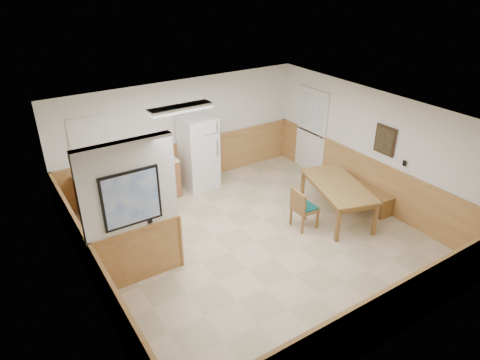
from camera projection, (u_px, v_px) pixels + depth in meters
ground at (256, 242)px, 8.21m from camera, size 6.00×6.00×0.00m
ceiling at (258, 117)px, 7.06m from camera, size 6.00×6.00×0.02m
back_wall at (183, 133)px, 9.88m from camera, size 6.00×0.02×2.50m
right_wall at (373, 149)px, 9.08m from camera, size 0.02×6.00×2.50m
left_wall at (87, 236)px, 6.19m from camera, size 0.02×6.00×2.50m
wainscot_back at (185, 163)px, 10.21m from camera, size 6.00×0.04×1.00m
wainscot_right at (367, 180)px, 9.42m from camera, size 0.04×6.00×1.00m
wainscot_left at (96, 277)px, 6.54m from camera, size 0.04×6.00×1.00m
partition_wall at (132, 217)px, 6.71m from camera, size 1.50×0.20×2.50m
kitchen_counter at (142, 182)px, 9.42m from camera, size 2.20×0.61×1.00m
exterior_door at (311, 131)px, 10.58m from camera, size 0.07×1.02×2.15m
kitchen_window at (89, 140)px, 8.71m from camera, size 0.80×0.04×1.00m
wall_painting at (385, 140)px, 8.70m from camera, size 0.04×0.50×0.60m
fluorescent_fixture at (180, 108)px, 7.68m from camera, size 1.20×0.30×0.09m
refrigerator at (199, 153)px, 9.88m from camera, size 0.78×0.73×1.70m
dining_table at (338, 188)px, 8.75m from camera, size 1.41×2.01×0.75m
dining_bench at (362, 189)px, 9.37m from camera, size 0.40×1.53×0.45m
dining_chair at (302, 206)px, 8.42m from camera, size 0.62×0.45×0.85m
fire_extinguisher at (160, 151)px, 9.42m from camera, size 0.12×0.12×0.41m
soap_bottle at (94, 169)px, 8.74m from camera, size 0.09×0.09×0.23m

